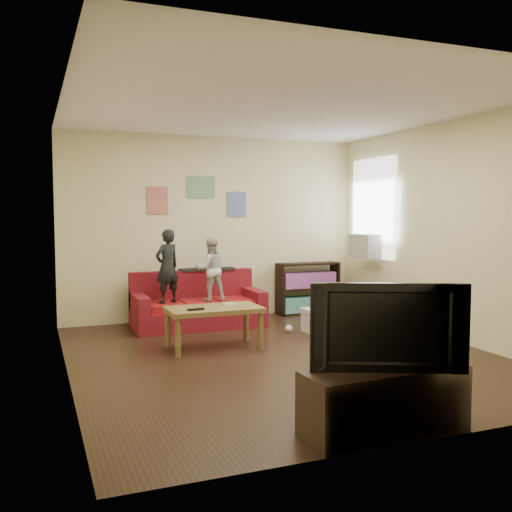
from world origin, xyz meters
name	(u,v)px	position (x,y,z in m)	size (l,w,h in m)	color
room_shell	(283,234)	(0.00, 0.00, 1.35)	(4.52, 5.02, 2.72)	#332013
sofa	(197,307)	(-0.42, 1.95, 0.26)	(1.78, 0.82, 0.78)	maroon
child_a	(167,266)	(-0.88, 1.79, 0.87)	(0.36, 0.24, 0.98)	black
child_b	(211,269)	(-0.28, 1.79, 0.81)	(0.42, 0.33, 0.87)	silver
coffee_table	(214,313)	(-0.60, 0.61, 0.42)	(1.08, 0.59, 0.49)	olive
remote	(196,309)	(-0.85, 0.49, 0.50)	(0.19, 0.05, 0.02)	black
game_controller	(229,304)	(-0.40, 0.66, 0.50)	(0.15, 0.04, 0.03)	white
bookshelf	(308,291)	(1.47, 2.30, 0.35)	(0.99, 0.30, 0.79)	black
window	(373,208)	(2.22, 1.65, 1.64)	(0.04, 1.08, 1.48)	white
ac_unit	(366,246)	(2.10, 1.65, 1.08)	(0.28, 0.55, 0.35)	#B7B2A3
artwork_left	(158,200)	(-0.85, 2.48, 1.75)	(0.30, 0.01, 0.40)	#D87266
artwork_center	(201,187)	(-0.20, 2.48, 1.95)	(0.42, 0.01, 0.32)	#72B27F
artwork_right	(237,204)	(0.35, 2.48, 1.70)	(0.30, 0.01, 0.38)	#727FCC
file_box	(321,320)	(0.99, 0.96, 0.16)	(0.46, 0.35, 0.32)	silver
tv_stand	(385,400)	(-0.21, -2.25, 0.23)	(1.24, 0.41, 0.47)	#3D2C22
television	(386,325)	(-0.21, -2.25, 0.78)	(1.10, 0.14, 0.63)	black
tissue	(289,329)	(0.59, 1.10, 0.05)	(0.10, 0.10, 0.10)	white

